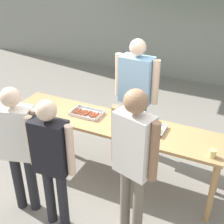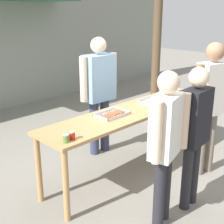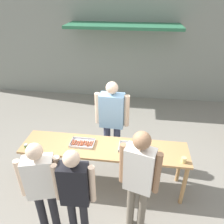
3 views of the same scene
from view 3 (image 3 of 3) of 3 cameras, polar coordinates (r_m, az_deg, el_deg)
name	(u,v)px [view 3 (image 3 of 3)]	position (r m, az deg, el deg)	size (l,w,h in m)	color
ground_plane	(105,183)	(4.50, -1.87, -18.06)	(24.00, 24.00, 0.00)	gray
building_facade_back	(125,28)	(7.05, 3.36, 21.01)	(12.00, 1.11, 4.50)	gray
serving_table	(104,151)	(3.94, -2.07, -10.26)	(2.93, 0.65, 0.90)	tan
food_tray_sausages	(82,143)	(3.97, -7.72, -8.08)	(0.42, 0.27, 0.04)	silver
food_tray_buns	(132,147)	(3.85, 5.30, -9.13)	(0.45, 0.28, 0.06)	silver
condiment_jar_mustard	(26,146)	(4.10, -21.51, -8.34)	(0.07, 0.07, 0.09)	#567A38
condiment_jar_ketchup	(32,146)	(4.07, -20.26, -8.39)	(0.07, 0.07, 0.09)	#B22319
beer_cup	(184,160)	(3.73, 18.23, -11.78)	(0.08, 0.08, 0.09)	#DBC67A
person_server_behind_table	(112,117)	(4.37, 0.00, -1.19)	(0.69, 0.29, 1.82)	#333851
person_customer_holding_hotdog	(42,183)	(3.29, -17.92, -17.31)	(0.56, 0.32, 1.67)	#232328
person_customer_with_cup	(139,176)	(3.12, 7.04, -16.17)	(0.55, 0.31, 1.82)	#756B5B
person_customer_waiting_in_line	(75,190)	(3.12, -9.61, -19.49)	(0.56, 0.23, 1.65)	#232328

